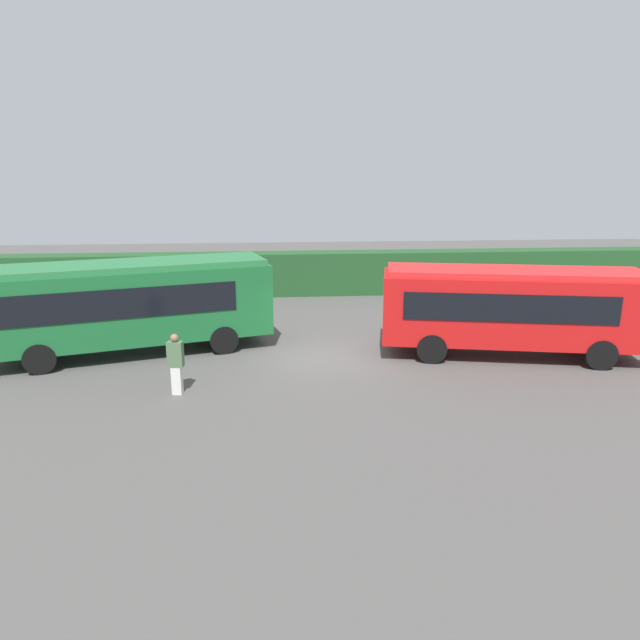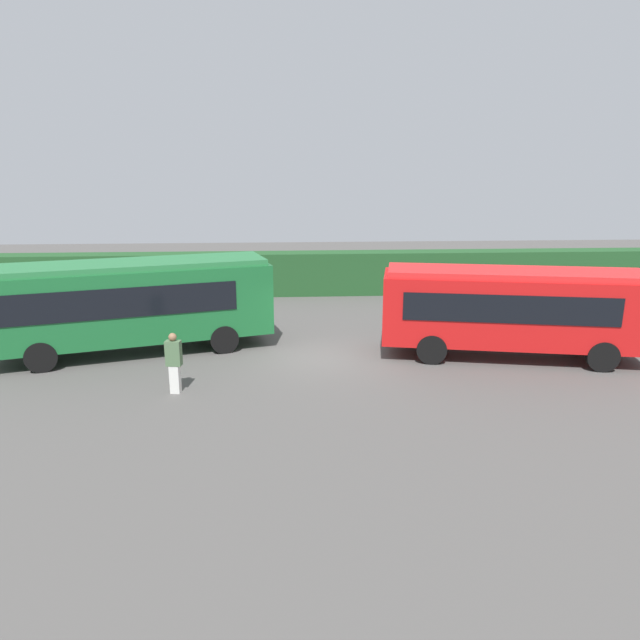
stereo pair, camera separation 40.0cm
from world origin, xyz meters
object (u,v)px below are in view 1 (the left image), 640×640
Objects in this scene: person_left at (49,319)px; bus_green at (131,302)px; bus_red at (512,307)px; person_center at (176,362)px.

bus_green is at bearing -10.11° from person_left.
bus_green reaches higher than bus_red.
person_center is at bearing -32.14° from person_left.
bus_red is 11.25m from person_center.
person_left is at bearing 53.26° from person_center.
bus_red reaches higher than person_center.
person_center is (-10.92, -2.56, -0.81)m from bus_red.
bus_red reaches higher than person_left.
person_center is (2.08, -3.98, -0.91)m from bus_green.
bus_green is 4.59m from person_center.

